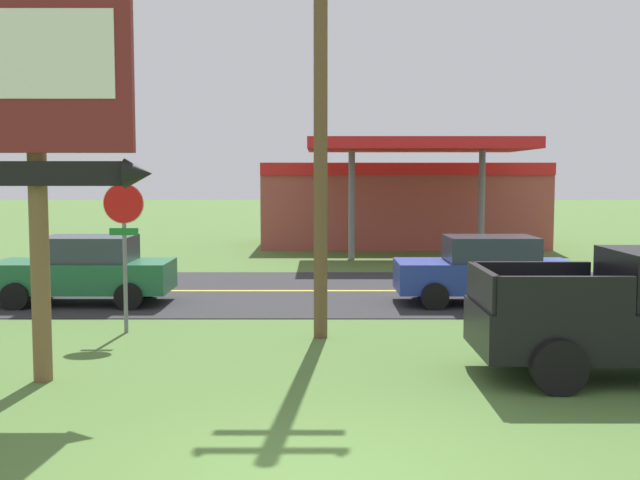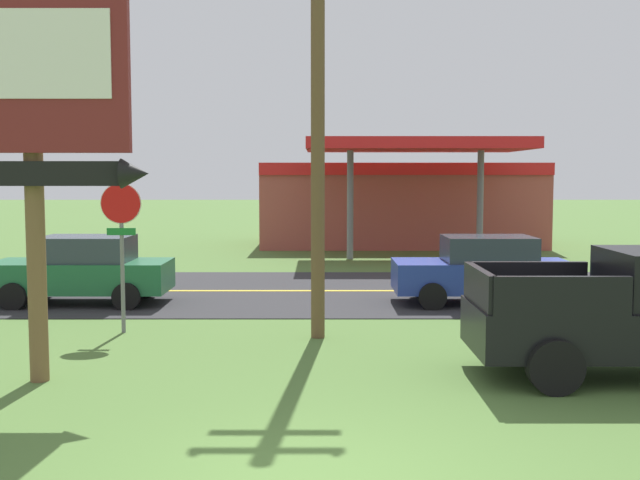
% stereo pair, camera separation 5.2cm
% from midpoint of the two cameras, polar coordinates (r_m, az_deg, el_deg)
% --- Properties ---
extents(road_asphalt, '(140.00, 8.00, 0.02)m').
position_cam_midpoint_polar(road_asphalt, '(20.75, -0.05, -3.78)').
color(road_asphalt, '#2B2B2D').
rests_on(road_asphalt, ground).
extents(road_centre_line, '(126.00, 0.20, 0.01)m').
position_cam_midpoint_polar(road_centre_line, '(20.75, -0.05, -3.74)').
color(road_centre_line, gold).
rests_on(road_centre_line, road_asphalt).
extents(motel_sign, '(3.23, 0.54, 5.98)m').
position_cam_midpoint_polar(motel_sign, '(12.14, -20.11, 8.83)').
color(motel_sign, brown).
rests_on(motel_sign, ground).
extents(stop_sign, '(0.80, 0.08, 2.95)m').
position_cam_midpoint_polar(stop_sign, '(15.63, -14.19, 0.70)').
color(stop_sign, slate).
rests_on(stop_sign, ground).
extents(utility_pole, '(1.76, 0.26, 8.47)m').
position_cam_midpoint_polar(utility_pole, '(14.73, 0.02, 10.29)').
color(utility_pole, brown).
rests_on(utility_pole, ground).
extents(gas_station, '(12.00, 11.50, 4.40)m').
position_cam_midpoint_polar(gas_station, '(34.53, 5.97, 2.84)').
color(gas_station, '#A84C42').
rests_on(gas_station, ground).
extents(car_green_near_lane, '(4.20, 2.00, 1.64)m').
position_cam_midpoint_polar(car_green_near_lane, '(19.50, -16.86, -2.10)').
color(car_green_near_lane, '#1E6038').
rests_on(car_green_near_lane, ground).
extents(car_blue_mid_lane, '(4.20, 2.00, 1.64)m').
position_cam_midpoint_polar(car_blue_mid_lane, '(19.07, 12.03, -2.15)').
color(car_blue_mid_lane, '#233893').
rests_on(car_blue_mid_lane, ground).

